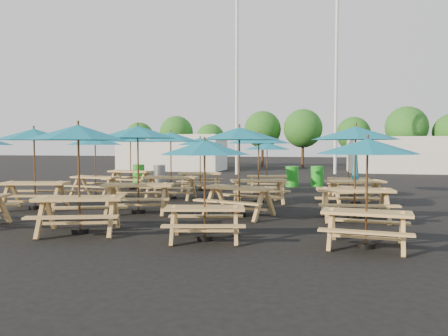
% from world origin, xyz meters
% --- Properties ---
extents(ground, '(120.00, 120.00, 0.00)m').
position_xyz_m(ground, '(0.00, 0.00, 0.00)').
color(ground, black).
rests_on(ground, ground).
extents(picnic_unit_1, '(2.76, 2.76, 2.51)m').
position_xyz_m(picnic_unit_1, '(-4.94, -3.14, 2.18)').
color(picnic_unit_1, tan).
rests_on(picnic_unit_1, ground).
extents(picnic_unit_2, '(2.35, 2.35, 2.34)m').
position_xyz_m(picnic_unit_2, '(-4.78, 0.25, 2.03)').
color(picnic_unit_2, tan).
rests_on(picnic_unit_2, ground).
extents(picnic_unit_3, '(2.50, 2.50, 2.50)m').
position_xyz_m(picnic_unit_3, '(-4.69, 3.18, 2.17)').
color(picnic_unit_3, tan).
rests_on(picnic_unit_3, ground).
extents(picnic_unit_4, '(2.83, 2.83, 2.46)m').
position_xyz_m(picnic_unit_4, '(-1.56, -6.17, 2.13)').
color(picnic_unit_4, tan).
rests_on(picnic_unit_4, ground).
extents(picnic_unit_5, '(2.79, 2.79, 2.57)m').
position_xyz_m(picnic_unit_5, '(-1.49, -3.17, 2.22)').
color(picnic_unit_5, tan).
rests_on(picnic_unit_5, ground).
extents(picnic_unit_6, '(2.42, 2.42, 2.48)m').
position_xyz_m(picnic_unit_6, '(-1.71, 0.24, 2.15)').
color(picnic_unit_6, tan).
rests_on(picnic_unit_6, ground).
extents(picnic_unit_7, '(2.40, 2.40, 2.33)m').
position_xyz_m(picnic_unit_7, '(-1.48, 3.31, 2.02)').
color(picnic_unit_7, tan).
rests_on(picnic_unit_7, ground).
extents(picnic_unit_8, '(2.30, 2.30, 2.10)m').
position_xyz_m(picnic_unit_8, '(1.38, -6.25, 1.82)').
color(picnic_unit_8, tan).
rests_on(picnic_unit_8, ground).
extents(picnic_unit_9, '(2.83, 2.83, 2.50)m').
position_xyz_m(picnic_unit_9, '(1.50, -3.10, 2.17)').
color(picnic_unit_9, tan).
rests_on(picnic_unit_9, ground).
extents(picnic_unit_10, '(2.76, 2.76, 2.40)m').
position_xyz_m(picnic_unit_10, '(1.60, -0.14, 2.08)').
color(picnic_unit_10, tan).
rests_on(picnic_unit_10, ground).
extents(picnic_unit_11, '(2.25, 2.25, 2.11)m').
position_xyz_m(picnic_unit_11, '(1.44, 3.33, 1.83)').
color(picnic_unit_11, tan).
rests_on(picnic_unit_11, ground).
extents(picnic_unit_12, '(2.15, 2.15, 2.13)m').
position_xyz_m(picnic_unit_12, '(4.59, -6.18, 1.85)').
color(picnic_unit_12, tan).
rests_on(picnic_unit_12, ground).
extents(picnic_unit_13, '(2.47, 2.47, 2.50)m').
position_xyz_m(picnic_unit_13, '(4.58, -3.00, 2.16)').
color(picnic_unit_13, tan).
rests_on(picnic_unit_13, ground).
extents(picnic_unit_14, '(2.30, 2.15, 2.41)m').
position_xyz_m(picnic_unit_14, '(4.80, 0.19, 0.99)').
color(picnic_unit_14, tan).
rests_on(picnic_unit_14, ground).
extents(picnic_unit_15, '(1.93, 1.93, 2.04)m').
position_xyz_m(picnic_unit_15, '(4.73, 3.00, 1.76)').
color(picnic_unit_15, tan).
rests_on(picnic_unit_15, ground).
extents(waste_bin_0, '(0.60, 0.60, 0.97)m').
position_xyz_m(waste_bin_0, '(-5.71, 6.32, 0.49)').
color(waste_bin_0, '#1B961D').
rests_on(waste_bin_0, ground).
extents(waste_bin_1, '(0.60, 0.60, 0.97)m').
position_xyz_m(waste_bin_1, '(-4.47, 6.13, 0.49)').
color(waste_bin_1, gray).
rests_on(waste_bin_1, ground).
extents(waste_bin_2, '(0.60, 0.60, 0.97)m').
position_xyz_m(waste_bin_2, '(2.28, 6.07, 0.49)').
color(waste_bin_2, '#1B961D').
rests_on(waste_bin_2, ground).
extents(waste_bin_3, '(0.60, 0.60, 0.97)m').
position_xyz_m(waste_bin_3, '(3.45, 6.55, 0.49)').
color(waste_bin_3, '#1B961D').
rests_on(waste_bin_3, ground).
extents(mast_0, '(0.20, 0.20, 12.00)m').
position_xyz_m(mast_0, '(-2.00, 14.00, 6.00)').
color(mast_0, silver).
rests_on(mast_0, ground).
extents(mast_1, '(0.20, 0.20, 12.00)m').
position_xyz_m(mast_1, '(4.50, 16.00, 6.00)').
color(mast_1, silver).
rests_on(mast_1, ground).
extents(event_tent_0, '(8.00, 4.00, 2.80)m').
position_xyz_m(event_tent_0, '(-8.00, 18.00, 1.40)').
color(event_tent_0, silver).
rests_on(event_tent_0, ground).
extents(event_tent_1, '(7.00, 4.00, 2.60)m').
position_xyz_m(event_tent_1, '(9.00, 19.00, 1.30)').
color(event_tent_1, silver).
rests_on(event_tent_1, ground).
extents(tree_0, '(2.80, 2.80, 4.24)m').
position_xyz_m(tree_0, '(-14.07, 25.25, 2.83)').
color(tree_0, '#382314').
rests_on(tree_0, ground).
extents(tree_1, '(3.11, 3.11, 4.72)m').
position_xyz_m(tree_1, '(-9.74, 23.90, 3.15)').
color(tree_1, '#382314').
rests_on(tree_1, ground).
extents(tree_2, '(2.59, 2.59, 3.93)m').
position_xyz_m(tree_2, '(-6.39, 23.65, 2.62)').
color(tree_2, '#382314').
rests_on(tree_2, ground).
extents(tree_3, '(3.36, 3.36, 5.09)m').
position_xyz_m(tree_3, '(-1.75, 24.72, 3.41)').
color(tree_3, '#382314').
rests_on(tree_3, ground).
extents(tree_4, '(3.41, 3.41, 5.17)m').
position_xyz_m(tree_4, '(1.90, 24.26, 3.46)').
color(tree_4, '#382314').
rests_on(tree_4, ground).
extents(tree_5, '(2.94, 2.94, 4.45)m').
position_xyz_m(tree_5, '(6.22, 24.67, 2.97)').
color(tree_5, '#382314').
rests_on(tree_5, ground).
extents(tree_6, '(3.38, 3.38, 5.13)m').
position_xyz_m(tree_6, '(10.23, 22.90, 3.43)').
color(tree_6, '#382314').
rests_on(tree_6, ground).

